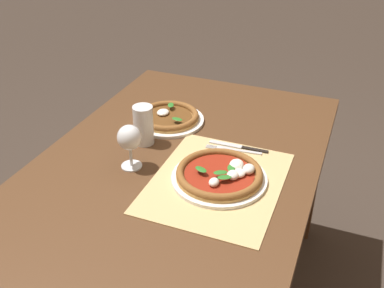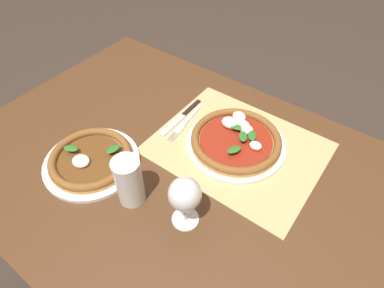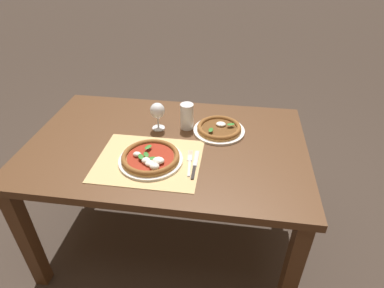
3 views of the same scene
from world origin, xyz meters
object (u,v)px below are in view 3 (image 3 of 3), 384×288
object	(u,v)px
fork	(190,162)
pizza_near	(151,158)
wine_glass	(157,112)
knife	(195,164)
pizza_far	(219,129)
pint_glass	(187,117)

from	to	relation	value
fork	pizza_near	bearing A→B (deg)	-175.68
pizza_near	wine_glass	xyz separation A→B (m)	(-0.03, 0.30, 0.08)
pizza_near	knife	xyz separation A→B (m)	(0.21, 0.00, -0.02)
pizza_far	pint_glass	world-z (taller)	pint_glass
pizza_far	wine_glass	size ratio (longest dim) A/B	1.80
pizza_far	knife	distance (m)	0.33
pizza_far	wine_glass	world-z (taller)	wine_glass
fork	knife	xyz separation A→B (m)	(0.03, -0.01, 0.00)
pint_glass	fork	xyz separation A→B (m)	(0.06, -0.32, -0.06)
pint_glass	pizza_far	bearing A→B (deg)	-4.77
pint_glass	fork	world-z (taller)	pint_glass
fork	pint_glass	bearing A→B (deg)	101.09
pint_glass	fork	size ratio (longest dim) A/B	0.72
pizza_near	fork	xyz separation A→B (m)	(0.18, 0.01, -0.02)
pizza_far	wine_glass	distance (m)	0.35
pizza_far	fork	xyz separation A→B (m)	(-0.12, -0.30, -0.01)
pizza_near	fork	bearing A→B (deg)	4.32
pizza_near	knife	world-z (taller)	pizza_near
pint_glass	knife	world-z (taller)	pint_glass
wine_glass	pizza_near	bearing A→B (deg)	-83.75
knife	pizza_near	bearing A→B (deg)	-179.23
pizza_near	pizza_far	distance (m)	0.44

